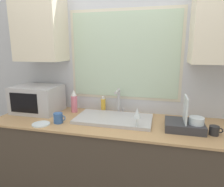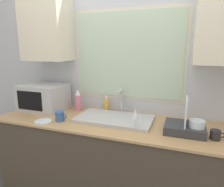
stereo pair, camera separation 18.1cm
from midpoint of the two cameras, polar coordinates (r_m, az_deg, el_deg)
name	(u,v)px [view 1 (the left image)]	position (r m, az deg, el deg)	size (l,w,h in m)	color
countertop	(117,165)	(2.12, -1.18, -19.93)	(2.40, 0.69, 0.93)	#42382D
wall_back	(124,69)	(2.11, 1.02, 7.01)	(6.00, 0.38, 2.60)	silver
sink_basin	(114,119)	(1.94, -2.23, -7.27)	(0.73, 0.40, 0.03)	#B2B2B7
faucet	(119,99)	(2.09, -0.56, -1.73)	(0.08, 0.17, 0.27)	#B7B7BC
microwave	(38,99)	(2.35, -22.55, -1.45)	(0.48, 0.38, 0.29)	#B2B2B7
dish_rack	(186,124)	(1.80, 17.62, -8.27)	(0.32, 0.26, 0.29)	#333338
spray_bottle	(74,101)	(2.22, -13.08, -2.26)	(0.07, 0.07, 0.24)	#D8728C
soap_bottle	(103,105)	(2.19, -4.89, -3.31)	(0.05, 0.05, 0.17)	gold
mug_near_sink	(58,118)	(1.96, -17.69, -6.74)	(0.12, 0.08, 0.10)	#335999
wine_glass	(137,114)	(1.69, 4.13, -5.83)	(0.06, 0.06, 0.19)	silver
mug_by_rack	(214,131)	(1.78, 24.64, -9.65)	(0.11, 0.08, 0.08)	#262628
small_plate	(41,124)	(1.98, -22.17, -8.16)	(0.16, 0.16, 0.01)	silver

